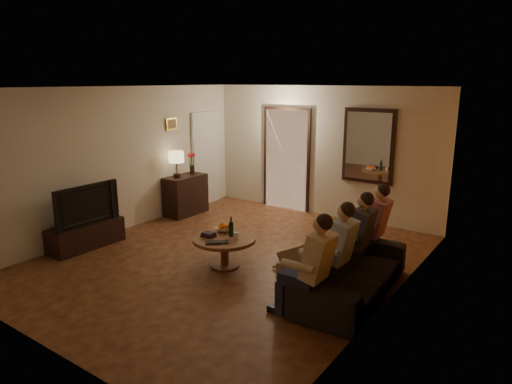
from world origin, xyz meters
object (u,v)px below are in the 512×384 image
Objects in this scene: tv_stand at (86,235)px; person_a at (313,272)px; person_d at (372,230)px; bowl at (224,229)px; tv at (83,204)px; wine_bottle at (231,226)px; dog at (295,255)px; person_b at (336,256)px; sofa at (352,271)px; person_c at (356,242)px; coffee_table at (225,252)px; laptop at (217,243)px; table_lamp at (177,164)px; dresser at (186,195)px.

person_a reaches higher than tv_stand.
person_d reaches higher than bowl.
wine_bottle is (2.43, 0.80, -0.14)m from tv.
dog is (3.37, 1.06, 0.07)m from tv_stand.
person_a is at bearing -90.00° from person_d.
person_a is 1.92m from wine_bottle.
person_d reaches higher than dog.
sofa is at bearing 71.57° from person_b.
coffee_table is (-1.82, -0.55, -0.38)m from person_c.
sofa is 1.90m from laptop.
bowl is at bearing 156.38° from person_a.
person_d reaches higher than laptop.
tv is 0.53× the size of sofa.
person_d reaches higher than sofa.
person_b is 1.86m from coffee_table.
person_a reaches higher than coffee_table.
table_lamp is at bearing 0.00° from tv.
coffee_table is (2.38, -1.66, -0.18)m from dresser.
table_lamp is 1.74× the size of wine_bottle.
dog is 1.03m from wine_bottle.
dog is at bearing -72.50° from tv.
tv_stand is 4.40m from person_c.
person_c reaches higher than wine_bottle.
laptop is (2.48, 0.42, -0.28)m from tv.
person_a is 1.29× the size of coffee_table.
sofa reaches higher than dog.
person_c is at bearing 90.00° from person_b.
tv_stand is 0.54m from tv.
coffee_table is at bearing 93.33° from sofa.
bowl is 0.57m from laptop.
sofa is at bearing -71.57° from person_c.
tv is at bearing -163.42° from person_c.
wine_bottle is at bearing 63.43° from coffee_table.
laptop is at bearing 102.17° from sofa.
sofa reaches higher than laptop.
person_a is at bearing -55.31° from laptop.
bowl is (-2.00, 0.87, -0.12)m from person_a.
tv_stand is at bearing -157.26° from bowl.
table_lamp is 0.45× the size of person_b.
tv_stand is at bearing -163.57° from coffee_table.
coffee_table is at bearing -73.57° from tv.
tv is 2.56m from wine_bottle.
dog is at bearing 79.03° from sofa.
tv is at bearing -90.00° from table_lamp.
tv_stand is 4.77× the size of bowl.
coffee_table is at bearing -163.23° from person_c.
table_lamp is 0.45× the size of person_c.
dresser reaches higher than sofa.
dog reaches higher than tv_stand.
person_b is 3.65× the size of laptop.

